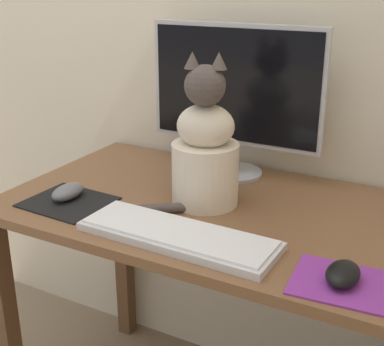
{
  "coord_description": "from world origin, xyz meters",
  "views": [
    {
      "loc": [
        0.53,
        -1.13,
        1.31
      ],
      "look_at": [
        -0.02,
        -0.11,
        0.87
      ],
      "focal_mm": 50.0,
      "sensor_mm": 36.0,
      "label": 1
    }
  ],
  "objects": [
    {
      "name": "computer_mouse_left",
      "position": [
        -0.36,
        -0.15,
        0.77
      ],
      "size": [
        0.06,
        0.11,
        0.04
      ],
      "color": "slate",
      "rests_on": "mousepad_left"
    },
    {
      "name": "mousepad_left",
      "position": [
        -0.35,
        -0.17,
        0.75
      ],
      "size": [
        0.22,
        0.19,
        0.0
      ],
      "rotation": [
        0.0,
        0.0,
        -0.05
      ],
      "color": "black",
      "rests_on": "desk"
    },
    {
      "name": "keyboard",
      "position": [
        -0.0,
        -0.21,
        0.76
      ],
      "size": [
        0.46,
        0.16,
        0.02
      ],
      "rotation": [
        0.0,
        0.0,
        -0.03
      ],
      "color": "silver",
      "rests_on": "desk"
    },
    {
      "name": "computer_mouse_right",
      "position": [
        0.37,
        -0.22,
        0.77
      ],
      "size": [
        0.06,
        0.1,
        0.03
      ],
      "color": "black",
      "rests_on": "mousepad_right"
    },
    {
      "name": "monitor",
      "position": [
        -0.06,
        0.22,
        0.99
      ],
      "size": [
        0.51,
        0.17,
        0.43
      ],
      "color": "#B2B2B7",
      "rests_on": "desk"
    },
    {
      "name": "desk",
      "position": [
        0.0,
        0.0,
        0.63
      ],
      "size": [
        1.11,
        0.64,
        0.75
      ],
      "color": "brown",
      "rests_on": "ground_plane"
    },
    {
      "name": "mousepad_right",
      "position": [
        0.36,
        -0.22,
        0.75
      ],
      "size": [
        0.19,
        0.17,
        0.0
      ],
      "rotation": [
        0.0,
        0.0,
        0.07
      ],
      "color": "purple",
      "rests_on": "desk"
    },
    {
      "name": "cat",
      "position": [
        -0.04,
        -0.0,
        0.89
      ],
      "size": [
        0.22,
        0.25,
        0.39
      ],
      "rotation": [
        0.0,
        0.0,
        0.24
      ],
      "color": "beige",
      "rests_on": "desk"
    }
  ]
}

